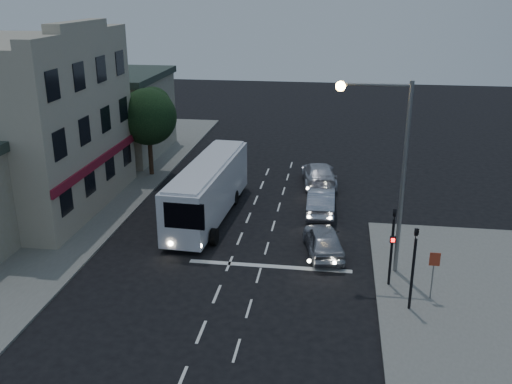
% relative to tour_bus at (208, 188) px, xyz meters
% --- Properties ---
extents(ground, '(120.00, 120.00, 0.00)m').
position_rel_tour_bus_xyz_m(ground, '(2.34, -7.85, -1.80)').
color(ground, black).
extents(sidewalk_far, '(12.00, 50.00, 0.12)m').
position_rel_tour_bus_xyz_m(sidewalk_far, '(-10.66, 0.15, -1.74)').
color(sidewalk_far, slate).
rests_on(sidewalk_far, ground).
extents(road_markings, '(8.00, 30.55, 0.01)m').
position_rel_tour_bus_xyz_m(road_markings, '(3.62, -4.54, -1.80)').
color(road_markings, silver).
rests_on(road_markings, ground).
extents(tour_bus, '(2.88, 10.96, 3.33)m').
position_rel_tour_bus_xyz_m(tour_bus, '(0.00, 0.00, 0.00)').
color(tour_bus, silver).
rests_on(tour_bus, ground).
extents(car_suv, '(2.50, 4.58, 1.48)m').
position_rel_tour_bus_xyz_m(car_suv, '(6.87, -4.05, -1.06)').
color(car_suv, '#A1A4B0').
rests_on(car_suv, ground).
extents(car_sedan_a, '(1.66, 4.62, 1.52)m').
position_rel_tour_bus_xyz_m(car_sedan_a, '(6.54, 1.55, -1.04)').
color(car_sedan_a, '#ABACBD').
rests_on(car_sedan_a, ground).
extents(car_sedan_b, '(2.82, 5.51, 1.53)m').
position_rel_tour_bus_xyz_m(car_sedan_b, '(6.19, 6.80, -1.04)').
color(car_sedan_b, silver).
rests_on(car_sedan_b, ground).
extents(traffic_signal_main, '(0.25, 0.35, 4.10)m').
position_rel_tour_bus_xyz_m(traffic_signal_main, '(9.94, -7.07, 0.62)').
color(traffic_signal_main, black).
rests_on(traffic_signal_main, sidewalk_near).
extents(traffic_signal_side, '(0.18, 0.15, 4.10)m').
position_rel_tour_bus_xyz_m(traffic_signal_side, '(10.64, -9.05, 0.62)').
color(traffic_signal_side, black).
rests_on(traffic_signal_side, sidewalk_near).
extents(regulatory_sign, '(0.45, 0.12, 2.20)m').
position_rel_tour_bus_xyz_m(regulatory_sign, '(11.64, -8.09, -0.20)').
color(regulatory_sign, slate).
rests_on(regulatory_sign, sidewalk_near).
extents(streetlight, '(3.32, 0.44, 9.00)m').
position_rel_tour_bus_xyz_m(streetlight, '(9.68, -5.65, 3.93)').
color(streetlight, slate).
rests_on(streetlight, sidewalk_near).
extents(main_building, '(10.12, 12.00, 11.00)m').
position_rel_tour_bus_xyz_m(main_building, '(-11.62, 0.15, 3.36)').
color(main_building, '#B0A592').
rests_on(main_building, sidewalk_far).
extents(low_building_north, '(9.40, 9.40, 6.50)m').
position_rel_tour_bus_xyz_m(low_building_north, '(-11.16, 12.15, 1.59)').
color(low_building_north, gray).
rests_on(low_building_north, sidewalk_far).
extents(street_tree, '(4.00, 4.00, 6.20)m').
position_rel_tour_bus_xyz_m(street_tree, '(-5.87, 7.17, 2.70)').
color(street_tree, black).
rests_on(street_tree, sidewalk_far).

